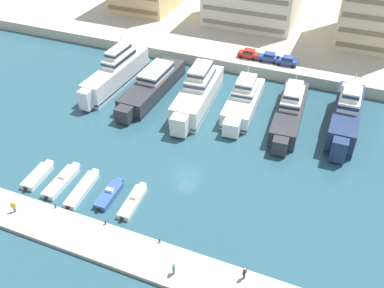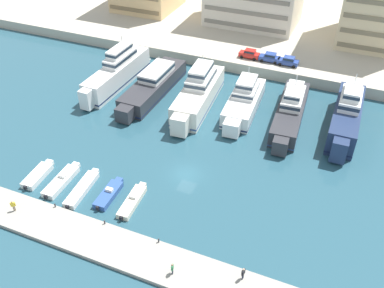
{
  "view_description": "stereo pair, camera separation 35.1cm",
  "coord_description": "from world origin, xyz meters",
  "px_view_note": "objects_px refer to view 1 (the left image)",
  "views": [
    {
      "loc": [
        18.47,
        -42.77,
        41.22
      ],
      "look_at": [
        -0.77,
        3.96,
        2.5
      ],
      "focal_mm": 40.0,
      "sensor_mm": 36.0,
      "label": 1
    },
    {
      "loc": [
        18.79,
        -42.64,
        41.22
      ],
      "look_at": [
        -0.77,
        3.96,
        2.5
      ],
      "focal_mm": 40.0,
      "sensor_mm": 36.0,
      "label": 2
    }
  ],
  "objects_px": {
    "yacht_white_far_left": "(116,72)",
    "yacht_charcoal_center": "(290,110)",
    "yacht_charcoal_left": "(152,85)",
    "yacht_white_center_left": "(243,100)",
    "pedestrian_mid_deck": "(13,206)",
    "yacht_navy_center_right": "(346,115)",
    "car_blue_mid_left": "(287,60)",
    "car_red_far_left": "(249,53)",
    "yacht_ivory_mid_left": "(198,93)",
    "pedestrian_near_edge": "(174,268)",
    "motorboat_white_mid_left": "(82,189)",
    "car_blue_left": "(269,57)",
    "motorboat_blue_center_left": "(109,194)",
    "motorboat_cream_center": "(133,201)",
    "motorboat_white_left": "(62,181)",
    "motorboat_white_far_left": "(38,176)",
    "pedestrian_far_side": "(245,272)"
  },
  "relations": [
    {
      "from": "car_blue_mid_left",
      "to": "motorboat_white_left",
      "type": "bearing_deg",
      "value": -116.87
    },
    {
      "from": "yacht_navy_center_right",
      "to": "car_blue_mid_left",
      "type": "xyz_separation_m",
      "value": [
        -12.94,
        14.74,
        0.5
      ]
    },
    {
      "from": "yacht_charcoal_center",
      "to": "yacht_charcoal_left",
      "type": "bearing_deg",
      "value": -177.94
    },
    {
      "from": "motorboat_white_far_left",
      "to": "pedestrian_near_edge",
      "type": "distance_m",
      "value": 26.03
    },
    {
      "from": "yacht_charcoal_left",
      "to": "yacht_charcoal_center",
      "type": "height_order",
      "value": "yacht_charcoal_center"
    },
    {
      "from": "motorboat_cream_center",
      "to": "car_blue_mid_left",
      "type": "xyz_separation_m",
      "value": [
        10.95,
        43.44,
        2.8
      ]
    },
    {
      "from": "motorboat_white_mid_left",
      "to": "motorboat_white_far_left",
      "type": "bearing_deg",
      "value": -179.2
    },
    {
      "from": "yacht_navy_center_right",
      "to": "car_blue_left",
      "type": "distance_m",
      "value": 22.39
    },
    {
      "from": "motorboat_blue_center_left",
      "to": "pedestrian_far_side",
      "type": "bearing_deg",
      "value": -15.84
    },
    {
      "from": "yacht_white_far_left",
      "to": "car_red_far_left",
      "type": "distance_m",
      "value": 26.83
    },
    {
      "from": "motorboat_white_mid_left",
      "to": "car_blue_left",
      "type": "relative_size",
      "value": 1.96
    },
    {
      "from": "yacht_charcoal_center",
      "to": "pedestrian_mid_deck",
      "type": "distance_m",
      "value": 45.19
    },
    {
      "from": "motorboat_white_far_left",
      "to": "pedestrian_mid_deck",
      "type": "xyz_separation_m",
      "value": [
        1.83,
        -6.88,
        1.1
      ]
    },
    {
      "from": "motorboat_white_far_left",
      "to": "car_blue_mid_left",
      "type": "distance_m",
      "value": 51.27
    },
    {
      "from": "motorboat_white_mid_left",
      "to": "motorboat_blue_center_left",
      "type": "distance_m",
      "value": 4.04
    },
    {
      "from": "car_blue_left",
      "to": "motorboat_blue_center_left",
      "type": "bearing_deg",
      "value": -103.9
    },
    {
      "from": "yacht_navy_center_right",
      "to": "motorboat_cream_center",
      "type": "relative_size",
      "value": 2.74
    },
    {
      "from": "motorboat_white_mid_left",
      "to": "car_blue_mid_left",
      "type": "height_order",
      "value": "car_blue_mid_left"
    },
    {
      "from": "yacht_navy_center_right",
      "to": "car_blue_mid_left",
      "type": "height_order",
      "value": "yacht_navy_center_right"
    },
    {
      "from": "car_red_far_left",
      "to": "car_blue_mid_left",
      "type": "relative_size",
      "value": 1.0
    },
    {
      "from": "yacht_ivory_mid_left",
      "to": "pedestrian_near_edge",
      "type": "bearing_deg",
      "value": -72.43
    },
    {
      "from": "yacht_charcoal_left",
      "to": "motorboat_white_left",
      "type": "distance_m",
      "value": 27.21
    },
    {
      "from": "yacht_white_far_left",
      "to": "yacht_charcoal_center",
      "type": "height_order",
      "value": "yacht_white_far_left"
    },
    {
      "from": "motorboat_white_left",
      "to": "motorboat_white_mid_left",
      "type": "xyz_separation_m",
      "value": [
        3.59,
        -0.25,
        -0.04
      ]
    },
    {
      "from": "motorboat_white_mid_left",
      "to": "yacht_white_far_left",
      "type": "bearing_deg",
      "value": 110.91
    },
    {
      "from": "yacht_navy_center_right",
      "to": "motorboat_white_far_left",
      "type": "bearing_deg",
      "value": -142.99
    },
    {
      "from": "motorboat_white_mid_left",
      "to": "yacht_ivory_mid_left",
      "type": "bearing_deg",
      "value": 76.41
    },
    {
      "from": "yacht_navy_center_right",
      "to": "motorboat_white_far_left",
      "type": "distance_m",
      "value": 48.81
    },
    {
      "from": "motorboat_cream_center",
      "to": "pedestrian_far_side",
      "type": "height_order",
      "value": "pedestrian_far_side"
    },
    {
      "from": "car_red_far_left",
      "to": "pedestrian_near_edge",
      "type": "bearing_deg",
      "value": -82.55
    },
    {
      "from": "pedestrian_mid_deck",
      "to": "pedestrian_near_edge",
      "type": "bearing_deg",
      "value": -2.04
    },
    {
      "from": "pedestrian_far_side",
      "to": "motorboat_white_left",
      "type": "bearing_deg",
      "value": 168.74
    },
    {
      "from": "pedestrian_mid_deck",
      "to": "yacht_charcoal_left",
      "type": "bearing_deg",
      "value": 85.4
    },
    {
      "from": "yacht_navy_center_right",
      "to": "motorboat_blue_center_left",
      "type": "relative_size",
      "value": 3.06
    },
    {
      "from": "yacht_white_center_left",
      "to": "motorboat_blue_center_left",
      "type": "height_order",
      "value": "yacht_white_center_left"
    },
    {
      "from": "yacht_charcoal_left",
      "to": "car_blue_left",
      "type": "xyz_separation_m",
      "value": [
        17.65,
        16.76,
        1.43
      ]
    },
    {
      "from": "yacht_charcoal_left",
      "to": "motorboat_white_left",
      "type": "bearing_deg",
      "value": -91.61
    },
    {
      "from": "motorboat_white_mid_left",
      "to": "motorboat_cream_center",
      "type": "xyz_separation_m",
      "value": [
        7.62,
        0.56,
        0.01
      ]
    },
    {
      "from": "yacht_ivory_mid_left",
      "to": "yacht_charcoal_left",
      "type": "bearing_deg",
      "value": 175.93
    },
    {
      "from": "yacht_charcoal_left",
      "to": "motorboat_white_left",
      "type": "relative_size",
      "value": 2.8
    },
    {
      "from": "yacht_navy_center_right",
      "to": "car_blue_left",
      "type": "relative_size",
      "value": 4.73
    },
    {
      "from": "motorboat_white_far_left",
      "to": "pedestrian_far_side",
      "type": "height_order",
      "value": "pedestrian_far_side"
    },
    {
      "from": "motorboat_white_mid_left",
      "to": "pedestrian_near_edge",
      "type": "xyz_separation_m",
      "value": [
        17.41,
        -7.8,
        1.1
      ]
    },
    {
      "from": "motorboat_blue_center_left",
      "to": "motorboat_cream_center",
      "type": "height_order",
      "value": "motorboat_blue_center_left"
    },
    {
      "from": "car_red_far_left",
      "to": "car_blue_left",
      "type": "distance_m",
      "value": 4.21
    },
    {
      "from": "yacht_charcoal_left",
      "to": "motorboat_blue_center_left",
      "type": "distance_m",
      "value": 27.8
    },
    {
      "from": "yacht_white_far_left",
      "to": "motorboat_white_far_left",
      "type": "xyz_separation_m",
      "value": [
        3.18,
        -27.86,
        -2.24
      ]
    },
    {
      "from": "yacht_white_far_left",
      "to": "car_red_far_left",
      "type": "height_order",
      "value": "yacht_white_far_left"
    },
    {
      "from": "yacht_ivory_mid_left",
      "to": "pedestrian_mid_deck",
      "type": "bearing_deg",
      "value": -109.67
    },
    {
      "from": "yacht_charcoal_left",
      "to": "yacht_white_center_left",
      "type": "relative_size",
      "value": 1.25
    }
  ]
}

